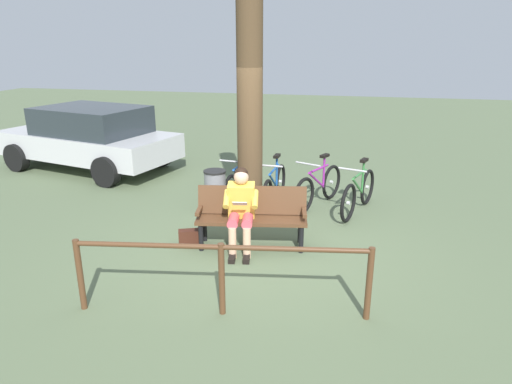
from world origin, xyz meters
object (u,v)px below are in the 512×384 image
tree_trunk (250,97)px  parked_car (90,137)px  bench (252,212)px  person_reading (241,206)px  handbag (189,238)px  litter_bin (215,193)px  bicycle_blue (318,187)px  bicycle_green (358,193)px  bicycle_black (241,183)px  bicycle_purple (274,188)px

tree_trunk → parked_car: size_ratio=0.90×
bench → tree_trunk: tree_trunk is taller
person_reading → parked_car: size_ratio=0.27×
handbag → litter_bin: litter_bin is taller
handbag → bicycle_blue: 2.75m
bicycle_green → bicycle_black: same height
bicycle_green → bicycle_blue: (0.72, -0.19, 0.00)m
person_reading → bicycle_blue: bearing=-123.8°
bicycle_blue → parked_car: 5.64m
bench → bicycle_black: (0.63, -1.82, -0.15)m
bicycle_black → litter_bin: bearing=-11.7°
litter_bin → bicycle_blue: bicycle_blue is taller
handbag → parked_car: 5.18m
handbag → bicycle_black: (-0.27, -2.06, 0.24)m
bicycle_black → bench: bearing=26.3°
bicycle_blue → bicycle_purple: bearing=-50.1°
handbag → bicycle_black: bicycle_black is taller
bench → handbag: bearing=5.0°
handbag → bicycle_blue: size_ratio=0.19×
litter_bin → bicycle_blue: bearing=-153.6°
bench → parked_car: parked_car is taller
person_reading → litter_bin: size_ratio=1.50×
handbag → litter_bin: (-0.01, -1.30, 0.28)m
bicycle_blue → litter_bin: bearing=-39.6°
bicycle_blue → person_reading: bearing=0.3°
bicycle_green → bicycle_blue: bearing=-86.7°
person_reading → bicycle_black: 2.09m
handbag → bicycle_green: size_ratio=0.19×
bicycle_purple → bicycle_green: bearing=94.4°
bench → parked_car: bearing=-45.2°
bicycle_green → parked_car: bearing=-86.3°
bicycle_green → bicycle_black: 2.16m
handbag → bicycle_blue: bearing=-128.6°
bicycle_green → bicycle_purple: size_ratio=0.96×
parked_car → tree_trunk: bearing=167.4°
bench → parked_car: 5.69m
bicycle_green → bicycle_black: (2.15, -0.11, 0.00)m
handbag → tree_trunk: bearing=-113.6°
parked_car → bicycle_blue: bearing=179.3°
handbag → tree_trunk: size_ratio=0.07×
bicycle_black → parked_car: bearing=-102.9°
litter_bin → person_reading: bearing=122.2°
tree_trunk → parked_car: 5.01m
tree_trunk → parked_car: tree_trunk is taller
tree_trunk → litter_bin: tree_trunk is taller
bicycle_green → bicycle_black: size_ratio=0.97×
bench → bicycle_green: bicycle_green is taller
person_reading → bicycle_purple: (-0.14, -1.86, -0.31)m
bench → parked_car: (4.65, -3.28, 0.27)m
bench → bicycle_black: size_ratio=0.99×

